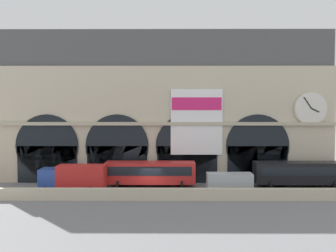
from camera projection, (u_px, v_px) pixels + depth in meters
ground_plane at (150, 191)px, 44.00m from camera, size 200.00×200.00×0.00m
quay_parapet_wall at (148, 194)px, 39.65m from camera, size 90.00×0.70×1.27m
station_building at (153, 109)px, 50.54m from camera, size 47.37×4.42×19.97m
box_truck_midwest at (74, 177)px, 43.58m from camera, size 7.50×2.91×3.12m
bus_center at (150, 173)px, 46.28m from camera, size 11.00×3.25×3.10m
van_mideast at (230, 181)px, 43.44m from camera, size 5.20×2.48×2.20m
bus_east at (299, 173)px, 46.18m from camera, size 11.00×3.25×3.10m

